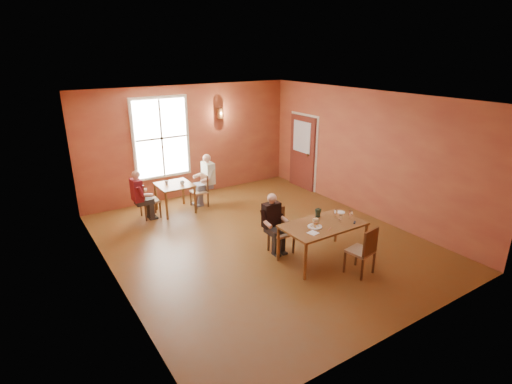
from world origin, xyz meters
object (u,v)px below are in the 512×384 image
main_table (322,242)px  diner_maroon (148,194)px  chair_empty (360,250)px  second_table (175,198)px  diner_white (200,183)px  diner_main (282,226)px  chair_diner_maroon (150,200)px  chair_diner_white (199,191)px  chair_diner_main (281,232)px

main_table → diner_maroon: bearing=119.2°
chair_empty → second_table: bearing=100.6°
second_table → diner_white: 0.74m
chair_empty → diner_white: 4.68m
main_table → chair_empty: bearing=-73.4°
diner_main → diner_maroon: diner_maroon is taller
second_table → main_table: bearing=-69.2°
diner_white → diner_maroon: diner_white is taller
chair_diner_maroon → diner_maroon: size_ratio=0.74×
chair_empty → second_table: (-1.68, 4.57, -0.10)m
chair_diner_maroon → diner_maroon: diner_maroon is taller
main_table → diner_white: (-0.77, 3.81, 0.27)m
second_table → chair_diner_white: 0.65m
main_table → chair_empty: size_ratio=1.71×
diner_main → chair_diner_maroon: 3.57m
chair_diner_main → chair_diner_white: size_ratio=1.06×
diner_white → chair_diner_maroon: bearing=90.0°
diner_main → diner_maroon: (-1.63, 3.19, 0.02)m
chair_diner_white → main_table: bearing=-168.1°
diner_white → chair_diner_maroon: 1.34m
chair_diner_main → diner_maroon: size_ratio=0.74×
second_table → diner_white: size_ratio=0.64×
chair_empty → second_table: 4.87m
chair_diner_main → second_table: (-0.95, 3.16, -0.09)m
chair_empty → chair_diner_maroon: chair_empty is taller
chair_diner_main → chair_empty: chair_empty is taller
main_table → chair_diner_main: size_ratio=1.77×
chair_diner_main → diner_main: bearing=90.0°
diner_white → diner_maroon: (-1.36, 0.00, -0.04)m
second_table → chair_diner_maroon: size_ratio=0.91×
chair_diner_white → diner_white: diner_white is taller
chair_empty → chair_diner_white: bearing=93.1°
main_table → chair_diner_maroon: 4.35m
diner_main → chair_empty: diner_main is taller
diner_main → chair_diner_white: diner_main is taller
diner_maroon → chair_diner_white: bearing=90.0°
chair_diner_white → chair_diner_maroon: size_ratio=0.94×
main_table → diner_white: diner_white is taller
chair_diner_main → diner_maroon: bearing=-62.7°
second_table → diner_maroon: diner_maroon is taller
chair_diner_main → second_table: 3.30m
diner_main → diner_maroon: 3.58m
chair_empty → diner_maroon: size_ratio=0.77×
main_table → second_table: size_ratio=1.93×
diner_main → diner_white: bearing=-85.1°
chair_diner_maroon → chair_diner_main: bearing=26.9°
chair_empty → diner_main: bearing=108.2°
diner_main → chair_diner_white: (-0.30, 3.19, -0.16)m
second_table → diner_main: bearing=-73.4°
second_table → chair_diner_maroon: bearing=180.0°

